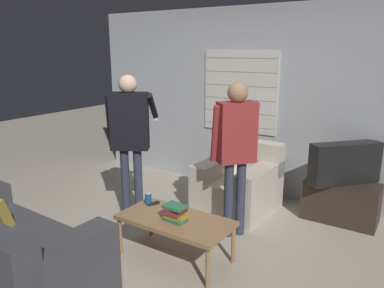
{
  "coord_description": "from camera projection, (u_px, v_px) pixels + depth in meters",
  "views": [
    {
      "loc": [
        2.17,
        -2.74,
        1.99
      ],
      "look_at": [
        0.05,
        0.5,
        1.0
      ],
      "focal_mm": 35.0,
      "sensor_mm": 36.0,
      "label": 1
    }
  ],
  "objects": [
    {
      "name": "book_stack",
      "position": [
        175.0,
        212.0,
        3.5
      ],
      "size": [
        0.24,
        0.2,
        0.16
      ],
      "color": "#33754C",
      "rests_on": "coffee_table"
    },
    {
      "name": "tv",
      "position": [
        345.0,
        163.0,
        4.31
      ],
      "size": [
        0.71,
        0.76,
        0.48
      ],
      "rotation": [
        0.0,
        0.0,
        3.98
      ],
      "color": "black",
      "rests_on": "tv_stand"
    },
    {
      "name": "person_left_standing",
      "position": [
        130.0,
        130.0,
        4.27
      ],
      "size": [
        0.53,
        0.81,
        1.71
      ],
      "rotation": [
        0.0,
        0.0,
        0.55
      ],
      "color": "#33384C",
      "rests_on": "ground_plane"
    },
    {
      "name": "tv_stand",
      "position": [
        341.0,
        201.0,
        4.43
      ],
      "size": [
        0.83,
        0.44,
        0.47
      ],
      "color": "#33281E",
      "rests_on": "ground_plane"
    },
    {
      "name": "coffee_table",
      "position": [
        175.0,
        222.0,
        3.57
      ],
      "size": [
        1.09,
        0.55,
        0.43
      ],
      "color": "#9E754C",
      "rests_on": "ground_plane"
    },
    {
      "name": "spare_remote",
      "position": [
        153.0,
        203.0,
        3.87
      ],
      "size": [
        0.09,
        0.13,
        0.02
      ],
      "rotation": [
        0.0,
        0.0,
        -0.46
      ],
      "color": "black",
      "rests_on": "coffee_table"
    },
    {
      "name": "wall_back",
      "position": [
        249.0,
        101.0,
        5.2
      ],
      "size": [
        5.2,
        0.08,
        2.55
      ],
      "color": "#ADB2B7",
      "rests_on": "ground_plane"
    },
    {
      "name": "ground_plane",
      "position": [
        162.0,
        247.0,
        3.87
      ],
      "size": [
        16.0,
        16.0,
        0.0
      ],
      "primitive_type": "plane",
      "color": "#B2A893"
    },
    {
      "name": "person_right_standing",
      "position": [
        236.0,
        142.0,
        3.89
      ],
      "size": [
        0.51,
        0.77,
        1.67
      ],
      "rotation": [
        0.0,
        0.0,
        0.87
      ],
      "color": "#33384C",
      "rests_on": "ground_plane"
    },
    {
      "name": "armchair_beige",
      "position": [
        239.0,
        184.0,
        4.72
      ],
      "size": [
        0.89,
        0.95,
        0.84
      ],
      "rotation": [
        0.0,
        0.0,
        3.09
      ],
      "color": "beige",
      "rests_on": "ground_plane"
    },
    {
      "name": "soda_can",
      "position": [
        148.0,
        199.0,
        3.85
      ],
      "size": [
        0.07,
        0.07,
        0.13
      ],
      "color": "#194C9E",
      "rests_on": "coffee_table"
    },
    {
      "name": "couch_blue",
      "position": [
        3.0,
        254.0,
        3.14
      ],
      "size": [
        1.81,
        0.93,
        0.81
      ],
      "rotation": [
        0.0,
        0.0,
        -0.03
      ],
      "color": "#424247",
      "rests_on": "ground_plane"
    }
  ]
}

